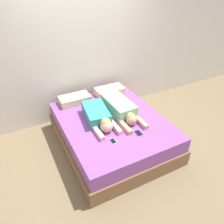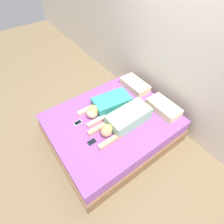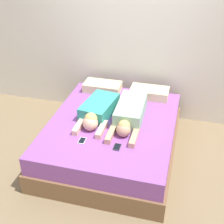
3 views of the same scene
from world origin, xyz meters
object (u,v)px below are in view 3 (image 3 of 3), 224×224
Objects in this scene: bed at (112,138)px; person_left at (97,111)px; pillow_head_left at (103,87)px; cell_phone_left at (82,141)px; cell_phone_right at (117,147)px; pillow_head_right at (149,93)px; person_right at (129,114)px.

person_left is (-0.22, 0.05, 0.36)m from bed.
bed is 3.63× the size of pillow_head_left.
cell_phone_left is at bearing -92.36° from person_left.
bed is 15.83× the size of cell_phone_right.
bed is at bearing -114.27° from pillow_head_right.
pillow_head_left is 0.92m from person_right.
person_right is 7.81× the size of cell_phone_left.
person_right reaches higher than cell_phone_left.
pillow_head_left is 1.00× the size of pillow_head_right.
pillow_head_left reaches higher than cell_phone_left.
person_left is 7.03× the size of cell_phone_right.
cell_phone_right is (0.56, -1.31, -0.06)m from pillow_head_left.
bed is at bearing -13.19° from person_left.
bed is 3.63× the size of pillow_head_right.
cell_phone_right is (0.43, -0.01, 0.00)m from cell_phone_left.
bed is 0.94m from pillow_head_right.
pillow_head_left is at bearing 95.44° from cell_phone_left.
pillow_head_left is 0.72m from pillow_head_right.
person_left reaches higher than person_right.
person_right reaches higher than cell_phone_right.
person_right is (0.21, 0.08, 0.37)m from bed.
person_right is 7.81× the size of cell_phone_right.
person_right is (0.43, 0.03, 0.01)m from person_left.
pillow_head_right reaches higher than cell_phone_left.
pillow_head_right is at bearing 0.00° from pillow_head_left.
pillow_head_left reaches higher than bed.
cell_phone_right is (0.41, -0.56, -0.09)m from person_left.
person_left is (0.15, -0.75, 0.03)m from pillow_head_left.
pillow_head_left is at bearing 128.52° from person_right.
pillow_head_left is at bearing 114.27° from bed.
pillow_head_right is at bearing 65.73° from bed.
cell_phone_right is at bearing -66.98° from pillow_head_left.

